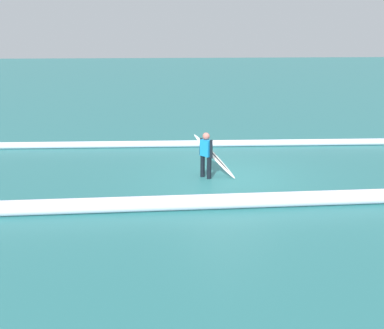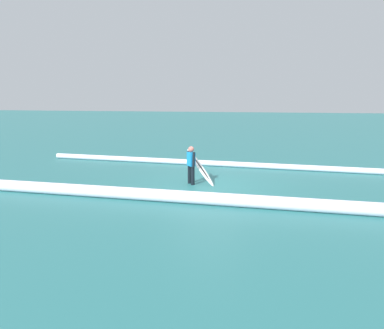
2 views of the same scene
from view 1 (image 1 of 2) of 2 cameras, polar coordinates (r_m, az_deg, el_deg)
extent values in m
plane|color=#2B7375|center=(13.56, 4.82, -1.64)|extent=(155.07, 155.07, 0.00)
cylinder|color=black|center=(13.46, 1.40, -0.18)|extent=(0.14, 0.14, 0.69)
cylinder|color=black|center=(13.27, 2.26, -0.43)|extent=(0.14, 0.14, 0.69)
cube|color=#198CD8|center=(13.20, 1.85, 2.20)|extent=(0.37, 0.39, 0.51)
sphere|color=#BB675D|center=(13.12, 1.86, 3.72)|extent=(0.22, 0.22, 0.22)
cylinder|color=black|center=(13.35, 1.19, 2.36)|extent=(0.09, 0.23, 0.56)
cylinder|color=black|center=(13.06, 2.53, 2.03)|extent=(0.09, 0.15, 0.57)
ellipsoid|color=white|center=(13.55, 2.95, 1.09)|extent=(1.37, 1.09, 1.26)
ellipsoid|color=black|center=(13.55, 2.95, 1.11)|extent=(1.03, 0.78, 1.02)
cylinder|color=white|center=(17.21, 2.64, 2.77)|extent=(18.36, 1.06, 0.26)
cylinder|color=white|center=(11.07, 4.54, -4.81)|extent=(16.90, 0.42, 0.39)
camera|label=2|loc=(4.91, 85.41, -11.76)|focal=34.54mm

